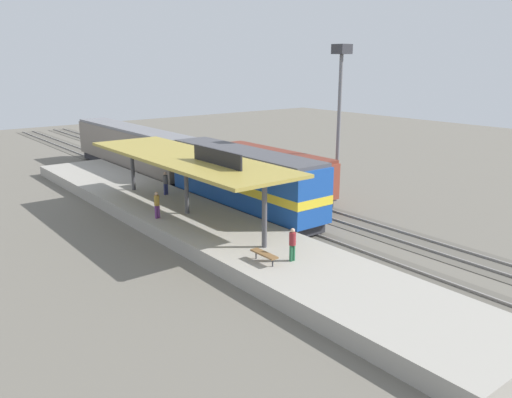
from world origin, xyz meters
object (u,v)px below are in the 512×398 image
object	(u,v)px
passenger_carriage_single	(132,149)
person_waiting	(166,182)
locomotive	(243,181)
person_boarding	(157,204)
freight_car	(271,173)
platform_bench	(264,254)
person_walking	(292,243)
light_mast	(340,91)

from	to	relation	value
passenger_carriage_single	person_waiting	distance (m)	13.30
locomotive	person_boarding	bearing A→B (deg)	178.30
passenger_carriage_single	freight_car	distance (m)	16.23
platform_bench	person_boarding	xyz separation A→B (m)	(-0.64, 9.95, 0.51)
locomotive	person_walking	bearing A→B (deg)	-114.52
freight_car	passenger_carriage_single	bearing A→B (deg)	106.47
passenger_carriage_single	person_walking	xyz separation A→B (m)	(-4.76, -28.43, -0.46)
light_mast	person_waiting	world-z (taller)	light_mast
person_walking	person_boarding	size ratio (longest dim) A/B	1.00
passenger_carriage_single	freight_car	xyz separation A→B (m)	(4.60, -15.56, -0.34)
freight_car	person_walking	distance (m)	15.91
platform_bench	light_mast	distance (m)	17.53
freight_car	light_mast	world-z (taller)	light_mast
passenger_carriage_single	person_waiting	world-z (taller)	passenger_carriage_single
locomotive	light_mast	size ratio (longest dim) A/B	1.23
light_mast	platform_bench	bearing A→B (deg)	-149.30
locomotive	person_walking	xyz separation A→B (m)	(-4.76, -10.43, -0.56)
person_boarding	locomotive	bearing A→B (deg)	-1.70
locomotive	passenger_carriage_single	size ratio (longest dim) A/B	0.72
locomotive	person_boarding	world-z (taller)	locomotive
platform_bench	person_walking	size ratio (longest dim) A/B	0.99
platform_bench	passenger_carriage_single	size ratio (longest dim) A/B	0.08
passenger_carriage_single	light_mast	xyz separation A→B (m)	(7.80, -19.56, 6.08)
person_boarding	passenger_carriage_single	bearing A→B (deg)	69.54
person_walking	light_mast	bearing A→B (deg)	35.24
freight_car	person_boarding	world-z (taller)	freight_car
person_waiting	platform_bench	bearing A→B (deg)	-100.08
locomotive	freight_car	distance (m)	5.23
passenger_carriage_single	person_waiting	bearing A→B (deg)	-104.62
freight_car	person_walking	size ratio (longest dim) A/B	7.02
platform_bench	passenger_carriage_single	bearing A→B (deg)	77.80
freight_car	light_mast	size ratio (longest dim) A/B	1.03
passenger_carriage_single	person_boarding	distance (m)	19.01
freight_car	light_mast	xyz separation A→B (m)	(3.20, -4.00, 6.43)
platform_bench	person_boarding	size ratio (longest dim) A/B	0.99
locomotive	passenger_carriage_single	bearing A→B (deg)	90.00
person_waiting	person_walking	xyz separation A→B (m)	(-1.40, -15.56, 0.00)
passenger_carriage_single	person_walking	bearing A→B (deg)	-99.50
person_boarding	person_waiting	bearing A→B (deg)	56.34
person_waiting	person_walking	distance (m)	15.63
passenger_carriage_single	person_boarding	xyz separation A→B (m)	(-6.64, -17.80, -0.46)
person_walking	passenger_carriage_single	bearing A→B (deg)	80.50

